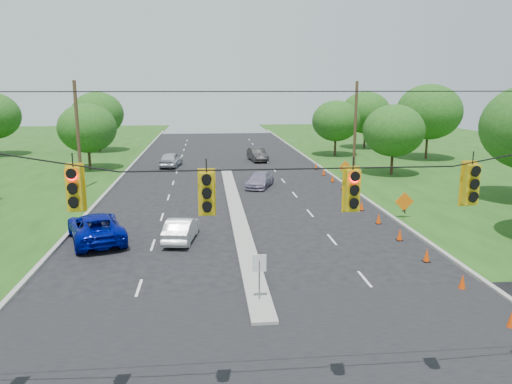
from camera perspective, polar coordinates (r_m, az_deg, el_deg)
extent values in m
cube|color=gray|center=(44.09, -16.23, 0.38)|extent=(0.25, 110.00, 0.16)
cube|color=gray|center=(45.00, 9.95, 0.91)|extent=(0.25, 110.00, 0.16)
cube|color=gray|center=(34.62, -2.27, -2.25)|extent=(1.00, 34.00, 0.18)
cylinder|color=gray|center=(20.10, 0.38, -10.27)|extent=(0.06, 0.06, 1.80)
cube|color=white|center=(19.81, 0.39, -8.13)|extent=(0.55, 0.04, 0.70)
cylinder|color=black|center=(11.76, 4.08, 4.56)|extent=(24.00, 0.04, 0.04)
cube|color=yellow|center=(12.10, -20.01, 0.35)|extent=(0.34, 0.24, 1.00)
cube|color=yellow|center=(11.76, -5.64, -0.17)|extent=(0.34, 0.24, 1.00)
cube|color=yellow|center=(12.26, 10.93, 0.18)|extent=(0.34, 0.24, 1.00)
cube|color=yellow|center=(13.42, 23.33, 0.80)|extent=(0.34, 0.24, 1.00)
cylinder|color=#422D1C|center=(43.96, -19.67, 6.06)|extent=(0.28, 0.28, 9.00)
cylinder|color=#422D1C|center=(49.82, 11.27, 7.15)|extent=(0.28, 0.28, 9.00)
cone|color=#DF3E06|center=(20.56, 27.17, -12.81)|extent=(0.32, 0.32, 0.70)
cone|color=#DF3E06|center=(23.31, 22.51, -9.47)|extent=(0.32, 0.32, 0.70)
cone|color=#DF3E06|center=(26.24, 18.93, -6.81)|extent=(0.32, 0.32, 0.70)
cone|color=#DF3E06|center=(29.30, 16.11, -4.67)|extent=(0.32, 0.32, 0.70)
cone|color=#DF3E06|center=(32.44, 13.84, -2.94)|extent=(0.32, 0.32, 0.70)
cone|color=#DF3E06|center=(35.65, 11.98, -1.51)|extent=(0.32, 0.32, 0.70)
cone|color=#DF3E06|center=(38.91, 10.43, -0.32)|extent=(0.32, 0.32, 0.70)
cone|color=#DF3E06|center=(42.37, 9.91, 0.70)|extent=(0.32, 0.32, 0.70)
cone|color=#DF3E06|center=(45.69, 8.74, 1.56)|extent=(0.32, 0.32, 0.70)
cone|color=#DF3E06|center=(49.03, 7.73, 2.30)|extent=(0.32, 0.32, 0.70)
cone|color=#DF3E06|center=(52.40, 6.85, 2.95)|extent=(0.32, 0.32, 0.70)
cube|color=black|center=(34.02, 16.53, -2.05)|extent=(0.06, 0.58, 0.26)
cube|color=black|center=(34.02, 16.53, -2.05)|extent=(0.06, 0.58, 0.26)
cube|color=orange|center=(33.88, 16.59, -1.07)|extent=(1.27, 0.05, 1.27)
cube|color=black|center=(46.98, 10.14, 2.05)|extent=(0.06, 0.58, 0.26)
cube|color=black|center=(46.98, 10.14, 2.05)|extent=(0.06, 0.58, 0.26)
cube|color=orange|center=(46.88, 10.17, 2.77)|extent=(1.27, 0.05, 1.27)
cylinder|color=black|center=(54.34, -18.50, 3.70)|extent=(0.28, 0.28, 2.52)
ellipsoid|color=#194C14|center=(54.01, -18.72, 6.94)|extent=(5.88, 5.88, 5.04)
cylinder|color=black|center=(69.29, -17.47, 5.59)|extent=(0.28, 0.28, 2.88)
ellipsoid|color=#194C14|center=(69.02, -17.65, 8.49)|extent=(6.72, 6.72, 5.76)
cylinder|color=black|center=(50.38, 15.26, 3.29)|extent=(0.28, 0.28, 2.52)
ellipsoid|color=#194C14|center=(50.03, 15.46, 6.78)|extent=(5.88, 5.88, 5.04)
cylinder|color=black|center=(62.57, 18.91, 5.03)|extent=(0.28, 0.28, 3.24)
ellipsoid|color=#194C14|center=(62.26, 19.16, 8.64)|extent=(7.56, 7.56, 6.48)
cylinder|color=black|center=(71.34, 12.30, 6.03)|extent=(0.28, 0.28, 2.88)
ellipsoid|color=#194C14|center=(71.08, 12.43, 8.85)|extent=(6.72, 6.72, 5.76)
cylinder|color=black|center=(62.99, 9.03, 5.24)|extent=(0.28, 0.28, 2.52)
ellipsoid|color=#194C14|center=(62.71, 9.12, 8.03)|extent=(5.88, 5.88, 5.04)
imported|color=silver|center=(28.34, -8.53, -4.22)|extent=(2.02, 4.21, 1.33)
imported|color=#000989|center=(29.30, -17.85, -3.86)|extent=(4.40, 6.31, 1.60)
imported|color=gray|center=(42.87, 0.44, 1.41)|extent=(3.19, 4.73, 1.27)
imported|color=#A9ACB7|center=(54.54, -9.72, 3.68)|extent=(2.55, 4.86, 1.58)
imported|color=black|center=(58.00, 0.16, 4.31)|extent=(2.21, 4.79, 1.52)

